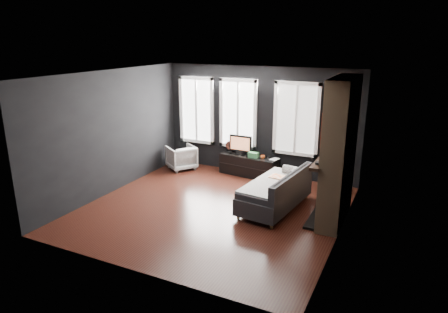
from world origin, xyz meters
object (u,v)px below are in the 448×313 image
at_px(monitor, 241,143).
at_px(mantel_vase, 330,145).
at_px(sofa, 275,189).
at_px(armchair, 181,156).
at_px(media_console, 249,165).
at_px(mug, 263,156).
at_px(book, 272,154).

relative_size(monitor, mantel_vase, 2.90).
height_order(sofa, armchair, sofa).
xyz_separation_m(armchair, media_console, (1.82, 0.29, -0.09)).
height_order(media_console, mantel_vase, mantel_vase).
height_order(sofa, mug, sofa).
height_order(book, mantel_vase, mantel_vase).
xyz_separation_m(armchair, monitor, (1.54, 0.36, 0.44)).
distance_m(media_console, monitor, 0.60).
relative_size(monitor, mug, 5.46).
bearing_deg(armchair, book, 131.74).
xyz_separation_m(sofa, monitor, (-1.51, 1.71, 0.38)).
height_order(armchair, media_console, armchair).
relative_size(armchair, mug, 6.22).
bearing_deg(media_console, book, 4.76).
relative_size(mug, mantel_vase, 0.53).
bearing_deg(monitor, book, -4.16).
relative_size(armchair, media_console, 0.46).
bearing_deg(mantel_vase, media_console, 151.42).
height_order(armchair, mantel_vase, mantel_vase).
distance_m(mug, mantel_vase, 2.24).
height_order(monitor, book, monitor).
bearing_deg(monitor, mantel_vase, -25.55).
relative_size(media_console, mantel_vase, 7.23).
distance_m(media_console, mantel_vase, 2.71).
bearing_deg(media_console, armchair, -164.17).
bearing_deg(mug, media_console, 167.33).
xyz_separation_m(mug, book, (0.21, 0.07, 0.06)).
distance_m(monitor, mantel_vase, 2.81).
height_order(media_console, mug, mug).
bearing_deg(armchair, mug, 130.62).
height_order(monitor, mantel_vase, mantel_vase).
bearing_deg(armchair, monitor, 138.34).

